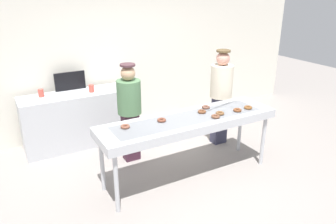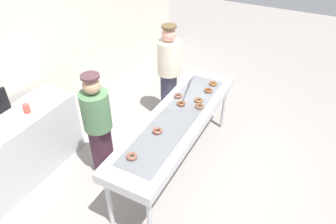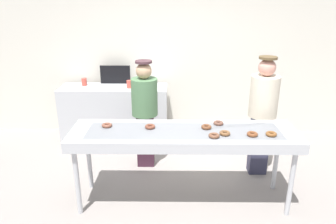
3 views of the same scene
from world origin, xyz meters
name	(u,v)px [view 1 (image 1 of 3)]	position (x,y,z in m)	size (l,w,h in m)	color
ground_plane	(188,176)	(0.00, 0.00, 0.00)	(16.00, 16.00, 0.00)	gray
back_wall	(125,54)	(0.00, 2.25, 1.41)	(8.00, 0.12, 2.82)	silver
fryer_conveyor	(189,123)	(0.00, 0.00, 0.85)	(2.57, 0.69, 0.92)	#B7BABF
chocolate_donut_0	(248,107)	(0.95, -0.12, 0.94)	(0.12, 0.12, 0.04)	brown
chocolate_donut_1	(237,110)	(0.74, -0.13, 0.94)	(0.12, 0.12, 0.04)	brown
chocolate_donut_2	(202,112)	(0.26, 0.07, 0.94)	(0.12, 0.12, 0.04)	brown
chocolate_donut_3	(216,116)	(0.32, -0.17, 0.94)	(0.12, 0.12, 0.04)	brown
chocolate_donut_4	(162,120)	(-0.39, 0.07, 0.94)	(0.12, 0.12, 0.04)	brown
chocolate_donut_5	(125,127)	(-0.89, 0.11, 0.94)	(0.12, 0.12, 0.04)	brown
chocolate_donut_6	(206,107)	(0.42, 0.19, 0.94)	(0.12, 0.12, 0.04)	brown
chocolate_donut_7	(220,113)	(0.45, -0.11, 0.94)	(0.12, 0.12, 0.04)	brown
worker_baker	(221,91)	(1.07, 0.68, 0.95)	(0.37, 0.37, 1.64)	#33334A
worker_assistant	(129,107)	(-0.51, 0.88, 0.89)	(0.36, 0.36, 1.55)	#3B1E2D
prep_counter	(77,119)	(-1.11, 1.80, 0.47)	(1.78, 0.57, 0.94)	#B7BABF
paper_cup_0	(91,88)	(-0.83, 1.74, 1.00)	(0.09, 0.09, 0.13)	#CC4C3F
paper_cup_1	(41,93)	(-1.62, 1.88, 1.00)	(0.09, 0.09, 0.13)	#CC4C3F
menu_display	(70,81)	(-1.11, 2.03, 1.09)	(0.51, 0.04, 0.31)	black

